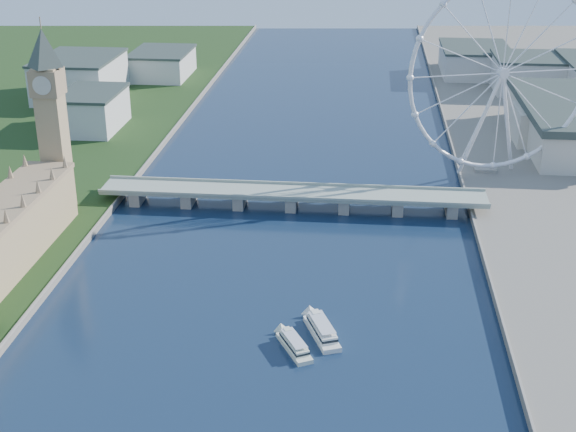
# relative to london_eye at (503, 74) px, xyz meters

# --- Properties ---
(big_ben) EXTENTS (20.02, 20.02, 110.00)m
(big_ben) POSITION_rel_london_eye_xyz_m (-247.98, -77.08, -0.95)
(big_ben) COLOR tan
(big_ben) RESTS_ON ground
(westminster_bridge) EXTENTS (220.00, 22.00, 9.50)m
(westminster_bridge) POSITION_rel_london_eye_xyz_m (-119.98, -55.08, -60.89)
(westminster_bridge) COLOR gray
(westminster_bridge) RESTS_ON ground
(london_eye) EXTENTS (113.60, 39.12, 124.30)m
(london_eye) POSITION_rel_london_eye_xyz_m (0.00, 0.00, 0.00)
(london_eye) COLOR silver
(london_eye) RESTS_ON ground
(county_hall) EXTENTS (54.00, 144.00, 35.00)m
(county_hall) POSITION_rel_london_eye_xyz_m (55.02, 74.92, -67.52)
(county_hall) COLOR beige
(county_hall) RESTS_ON ground
(city_skyline) EXTENTS (505.00, 280.00, 32.00)m
(city_skyline) POSITION_rel_london_eye_xyz_m (-80.75, 205.00, -50.56)
(city_skyline) COLOR beige
(city_skyline) RESTS_ON ground
(tour_boat_near) EXTENTS (18.70, 27.22, 5.97)m
(tour_boat_near) POSITION_rel_london_eye_xyz_m (-104.82, -205.46, -67.52)
(tour_boat_near) COLOR silver
(tour_boat_near) RESTS_ON ground
(tour_boat_far) EXTENTS (18.99, 32.20, 6.96)m
(tour_boat_far) POSITION_rel_london_eye_xyz_m (-94.43, -193.71, -67.52)
(tour_boat_far) COLOR silver
(tour_boat_far) RESTS_ON ground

